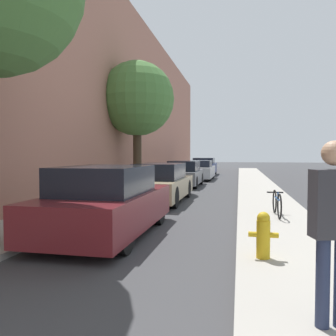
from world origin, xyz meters
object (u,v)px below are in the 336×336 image
object	(u,v)px
street_tree_far	(137,99)
bicycle	(277,203)
parked_car_champagne	(161,183)
fire_hydrant	(263,234)
parked_car_grey	(185,174)
pedestrian	(333,220)
parked_car_silver	(199,170)
parked_car_navy	(204,167)
parked_car_maroon	(107,203)

from	to	relation	value
street_tree_far	bicycle	world-z (taller)	street_tree_far
parked_car_champagne	fire_hydrant	size ratio (longest dim) A/B	6.26
parked_car_champagne	parked_car_grey	bearing A→B (deg)	90.94
parked_car_grey	pedestrian	xyz separation A→B (m)	(3.81, -14.99, 0.48)
parked_car_champagne	parked_car_grey	distance (m)	6.18
parked_car_silver	pedestrian	world-z (taller)	pedestrian
parked_car_grey	parked_car_silver	distance (m)	5.18
fire_hydrant	parked_car_grey	bearing A→B (deg)	104.44
parked_car_champagne	parked_car_navy	world-z (taller)	parked_car_navy
parked_car_maroon	parked_car_champagne	bearing A→B (deg)	90.19
parked_car_navy	fire_hydrant	distance (m)	23.53
parked_car_maroon	bicycle	xyz separation A→B (m)	(3.81, 2.51, -0.26)
fire_hydrant	bicycle	world-z (taller)	fire_hydrant
parked_car_maroon	parked_car_silver	world-z (taller)	parked_car_maroon
street_tree_far	pedestrian	size ratio (longest dim) A/B	3.43
parked_car_maroon	parked_car_silver	size ratio (longest dim) A/B	0.96
street_tree_far	fire_hydrant	distance (m)	12.23
parked_car_maroon	bicycle	bearing A→B (deg)	33.37
parked_car_navy	bicycle	size ratio (longest dim) A/B	2.63
parked_car_maroon	parked_car_champagne	world-z (taller)	parked_car_maroon
parked_car_navy	bicycle	distance (m)	19.79
parked_car_maroon	parked_car_champagne	size ratio (longest dim) A/B	0.92
parked_car_grey	parked_car_navy	world-z (taller)	parked_car_navy
fire_hydrant	pedestrian	world-z (taller)	pedestrian
parked_car_maroon	parked_car_silver	bearing A→B (deg)	89.72
parked_car_silver	parked_car_navy	size ratio (longest dim) A/B	1.06
parked_car_maroon	pedestrian	size ratio (longest dim) A/B	2.40
parked_car_grey	parked_car_silver	xyz separation A→B (m)	(0.20, 5.18, -0.02)
parked_car_maroon	fire_hydrant	bearing A→B (deg)	-23.50
street_tree_far	pedestrian	distance (m)	14.07
pedestrian	bicycle	xyz separation A→B (m)	(0.12, 6.00, -0.69)
parked_car_grey	parked_car_navy	bearing A→B (deg)	89.83
street_tree_far	pedestrian	bearing A→B (deg)	-65.29
parked_car_silver	street_tree_far	bearing A→B (deg)	-105.29
street_tree_far	fire_hydrant	world-z (taller)	street_tree_far
parked_car_silver	fire_hydrant	xyz separation A→B (m)	(3.12, -18.06, -0.14)
parked_car_champagne	pedestrian	size ratio (longest dim) A/B	2.60
parked_car_silver	fire_hydrant	world-z (taller)	parked_car_silver
parked_car_silver	street_tree_far	world-z (taller)	street_tree_far
parked_car_grey	parked_car_navy	xyz separation A→B (m)	(0.03, 10.41, 0.04)
street_tree_far	parked_car_grey	bearing A→B (deg)	53.13
parked_car_navy	street_tree_far	distance (m)	13.62
parked_car_maroon	pedestrian	bearing A→B (deg)	-43.43
parked_car_maroon	street_tree_far	world-z (taller)	street_tree_far
parked_car_grey	pedestrian	size ratio (longest dim) A/B	2.32
parked_car_silver	bicycle	xyz separation A→B (m)	(3.73, -14.16, -0.19)
parked_car_silver	bicycle	bearing A→B (deg)	-75.25
pedestrian	bicycle	size ratio (longest dim) A/B	1.11
parked_car_navy	pedestrian	size ratio (longest dim) A/B	2.36
parked_car_maroon	fire_hydrant	world-z (taller)	parked_car_maroon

